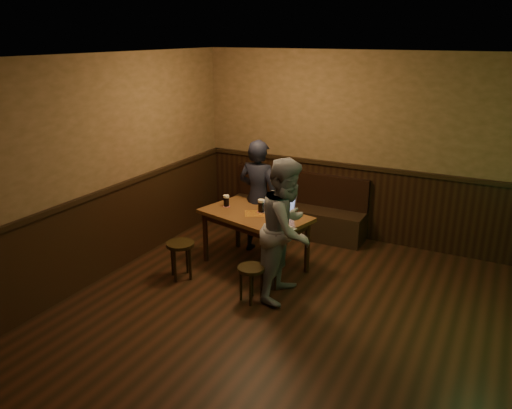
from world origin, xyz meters
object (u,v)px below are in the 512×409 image
at_px(pint_right, 275,218).
at_px(pub_table, 255,221).
at_px(stool_left, 181,250).
at_px(stool_right, 251,274).
at_px(pint_left, 226,201).
at_px(person_suit, 258,197).
at_px(bench, 296,213).
at_px(pint_mid, 261,206).
at_px(laptop, 281,208).
at_px(person_grey, 287,229).

bearing_deg(pint_right, pub_table, 153.24).
height_order(stool_left, pint_right, pint_right).
height_order(stool_left, stool_right, stool_left).
distance_m(stool_right, pint_left, 1.36).
bearing_deg(person_suit, pub_table, 112.84).
xyz_separation_m(pint_right, person_suit, (-0.58, 0.66, -0.01)).
height_order(stool_right, person_suit, person_suit).
relative_size(stool_left, pint_left, 3.00).
distance_m(pub_table, stool_right, 0.98).
height_order(bench, pub_table, bench).
relative_size(pint_left, pint_mid, 0.91).
bearing_deg(pint_mid, pint_left, -178.73).
xyz_separation_m(pub_table, laptop, (0.29, 0.19, 0.17)).
relative_size(pint_left, person_grey, 0.10).
relative_size(pub_table, person_suit, 0.96).
relative_size(bench, stool_right, 5.01).
xyz_separation_m(laptop, person_grey, (0.40, -0.70, 0.02)).
bearing_deg(pint_mid, person_suit, 122.22).
height_order(pub_table, person_suit, person_suit).
relative_size(pint_mid, person_grey, 0.11).
bearing_deg(pint_right, stool_left, -153.54).
bearing_deg(stool_left, person_grey, 9.05).
distance_m(stool_right, laptop, 1.14).
bearing_deg(laptop, stool_left, -131.19).
height_order(pub_table, person_grey, person_grey).
bearing_deg(stool_left, bench, 72.15).
bearing_deg(pub_table, bench, 104.06).
bearing_deg(person_grey, person_suit, 38.69).
relative_size(pub_table, stool_left, 3.23).
xyz_separation_m(pint_left, person_grey, (1.18, -0.59, 0.01)).
distance_m(bench, pub_table, 1.45).
bearing_deg(stool_right, stool_left, 174.42).
relative_size(stool_right, pint_right, 2.80).
relative_size(pint_left, pint_right, 1.04).
relative_size(pub_table, person_grey, 0.93).
relative_size(bench, laptop, 5.67).
bearing_deg(pint_right, laptop, 104.76).
bearing_deg(pub_table, person_suit, 126.38).
distance_m(stool_right, person_grey, 0.67).
bearing_deg(pub_table, pint_right, -12.70).
bearing_deg(pint_right, bench, 103.70).
relative_size(bench, person_grey, 1.29).
height_order(stool_right, pint_left, pint_left).
relative_size(stool_left, person_suit, 0.30).
height_order(stool_right, pint_mid, pint_mid).
xyz_separation_m(pint_left, person_suit, (0.29, 0.39, -0.02)).
bearing_deg(bench, stool_right, -80.13).
distance_m(pint_mid, person_grey, 0.88).
bearing_deg(person_suit, stool_left, 67.96).
distance_m(person_suit, person_grey, 1.32).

